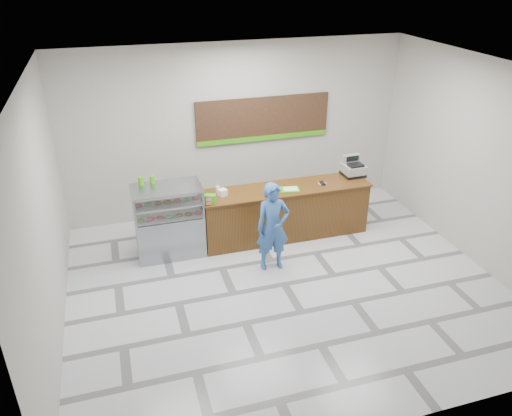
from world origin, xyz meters
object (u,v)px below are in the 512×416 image
object	(u,v)px
serving_tray	(290,189)
customer	(273,227)
display_case	(169,220)
cash_register	(353,168)
sales_counter	(285,212)

from	to	relation	value
serving_tray	customer	size ratio (longest dim) A/B	0.25
serving_tray	display_case	bearing A→B (deg)	-173.07
cash_register	sales_counter	bearing A→B (deg)	-174.64
sales_counter	serving_tray	xyz separation A→B (m)	(0.03, -0.12, 0.52)
sales_counter	display_case	world-z (taller)	display_case
cash_register	customer	bearing A→B (deg)	-152.31
cash_register	serving_tray	bearing A→B (deg)	-169.98
customer	serving_tray	bearing A→B (deg)	57.49
cash_register	customer	xyz separation A→B (m)	(-2.05, -1.16, -0.38)
sales_counter	serving_tray	world-z (taller)	serving_tray
sales_counter	display_case	xyz separation A→B (m)	(-2.22, -0.00, 0.16)
display_case	serving_tray	distance (m)	2.29
display_case	cash_register	size ratio (longest dim) A/B	3.02
sales_counter	cash_register	world-z (taller)	cash_register
sales_counter	serving_tray	bearing A→B (deg)	-74.12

